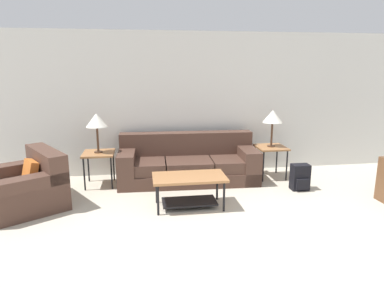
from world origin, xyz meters
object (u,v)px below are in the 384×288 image
(table_lamp_left, at_px, (97,121))
(backpack, at_px, (300,178))
(side_table_left, at_px, (99,156))
(armchair, at_px, (26,188))
(table_lamp_right, at_px, (273,117))
(coffee_table, at_px, (189,184))
(couch, at_px, (188,164))
(side_table_right, at_px, (271,150))

(table_lamp_left, relative_size, backpack, 1.54)
(side_table_left, xyz_separation_m, table_lamp_left, (0.00, -0.00, 0.59))
(armchair, height_order, table_lamp_right, table_lamp_right)
(armchair, bearing_deg, coffee_table, -8.81)
(couch, height_order, side_table_left, couch)
(couch, distance_m, side_table_right, 1.53)
(side_table_left, bearing_deg, couch, 0.76)
(side_table_left, bearing_deg, armchair, -139.59)
(coffee_table, bearing_deg, couch, 83.24)
(armchair, bearing_deg, side_table_right, 11.34)
(table_lamp_left, bearing_deg, side_table_right, 0.00)
(couch, relative_size, backpack, 5.65)
(side_table_left, relative_size, side_table_right, 1.00)
(couch, height_order, table_lamp_left, table_lamp_left)
(coffee_table, xyz_separation_m, backpack, (1.89, 0.44, -0.13))
(side_table_right, xyz_separation_m, table_lamp_left, (-3.02, -0.00, 0.59))
(coffee_table, relative_size, side_table_right, 1.80)
(side_table_right, distance_m, table_lamp_right, 0.59)
(coffee_table, relative_size, side_table_left, 1.80)
(armchair, height_order, coffee_table, armchair)
(couch, bearing_deg, side_table_left, -179.24)
(couch, xyz_separation_m, coffee_table, (-0.14, -1.17, 0.05))
(couch, relative_size, table_lamp_left, 3.66)
(side_table_right, distance_m, table_lamp_left, 3.08)
(side_table_left, bearing_deg, table_lamp_left, -63.43)
(table_lamp_right, xyz_separation_m, backpack, (0.24, -0.71, -0.90))
(armchair, distance_m, side_table_left, 1.24)
(side_table_right, height_order, table_lamp_right, table_lamp_right)
(armchair, height_order, backpack, armchair)
(couch, xyz_separation_m, side_table_right, (1.51, -0.02, 0.22))
(coffee_table, distance_m, table_lamp_right, 2.15)
(armchair, relative_size, side_table_left, 2.51)
(table_lamp_left, height_order, table_lamp_right, same)
(armchair, bearing_deg, table_lamp_right, 11.34)
(table_lamp_right, relative_size, backpack, 1.54)
(table_lamp_right, bearing_deg, backpack, -71.23)
(armchair, distance_m, coffee_table, 2.33)
(armchair, bearing_deg, table_lamp_left, 40.41)
(coffee_table, distance_m, side_table_left, 1.80)
(side_table_left, height_order, table_lamp_right, table_lamp_right)
(side_table_right, bearing_deg, armchair, -168.66)
(armchair, bearing_deg, side_table_left, 40.41)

